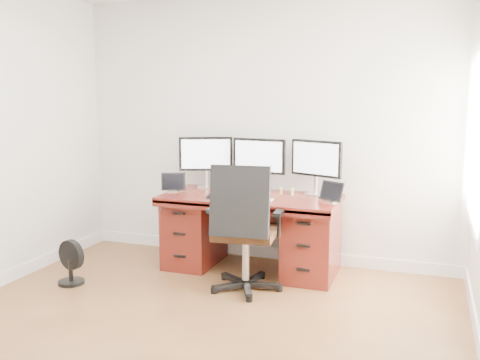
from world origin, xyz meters
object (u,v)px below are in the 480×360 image
(office_chair, at_px, (244,250))
(floor_fan, at_px, (70,263))
(keyboard, at_px, (248,199))
(desk, at_px, (251,230))
(monitor_center, at_px, (259,158))

(office_chair, distance_m, floor_fan, 1.61)
(floor_fan, distance_m, keyboard, 1.72)
(office_chair, relative_size, keyboard, 3.95)
(desk, distance_m, office_chair, 0.59)
(floor_fan, distance_m, monitor_center, 2.05)
(desk, relative_size, monitor_center, 3.09)
(office_chair, relative_size, monitor_center, 2.08)
(desk, xyz_separation_m, keyboard, (0.04, -0.25, 0.36))
(office_chair, xyz_separation_m, monitor_center, (-0.13, 0.82, 0.71))
(office_chair, height_order, keyboard, office_chair)
(keyboard, bearing_deg, office_chair, -58.11)
(desk, height_order, floor_fan, desk)
(monitor_center, bearing_deg, keyboard, -79.64)
(floor_fan, xyz_separation_m, monitor_center, (1.43, 1.18, 0.89))
(desk, bearing_deg, keyboard, -79.84)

